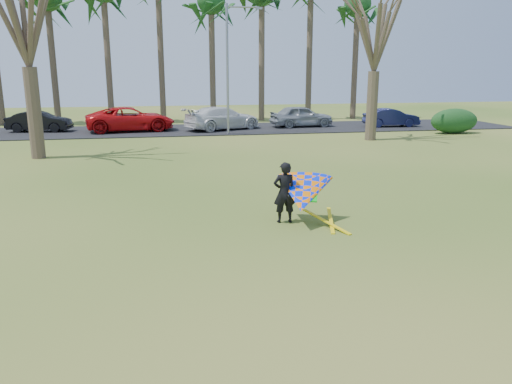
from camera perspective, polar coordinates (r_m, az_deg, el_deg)
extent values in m
plane|color=#255612|center=(10.88, 2.00, -8.12)|extent=(100.00, 100.00, 0.00)
cube|color=black|center=(35.14, -7.11, 7.09)|extent=(46.00, 7.00, 0.06)
cylinder|color=#48392B|center=(41.57, -22.18, 13.40)|extent=(0.48, 0.48, 9.00)
cylinder|color=#4B3B2D|center=(41.02, -16.57, 14.33)|extent=(0.48, 0.48, 9.70)
cylinder|color=#483A2B|center=(40.86, -10.82, 15.14)|extent=(0.48, 0.48, 10.40)
cylinder|color=#493A2C|center=(41.06, -5.01, 14.34)|extent=(0.48, 0.48, 9.00)
ellipsoid|color=#19471C|center=(41.40, -5.16, 20.99)|extent=(4.84, 4.84, 3.08)
cylinder|color=brown|center=(41.67, 0.64, 14.86)|extent=(0.48, 0.48, 9.70)
cylinder|color=brown|center=(42.66, 6.11, 15.23)|extent=(0.48, 0.48, 10.40)
cylinder|color=#4D3C2E|center=(43.96, 11.24, 14.09)|extent=(0.48, 0.48, 9.00)
ellipsoid|color=#1B4C1E|center=(44.27, 11.55, 20.31)|extent=(4.84, 4.84, 3.08)
cylinder|color=#4C3A2D|center=(25.57, -24.01, 8.21)|extent=(0.64, 0.64, 4.20)
cylinder|color=#493A2C|center=(30.49, 13.11, 9.54)|extent=(0.64, 0.64, 3.99)
cylinder|color=gray|center=(32.12, -3.28, 13.65)|extent=(0.16, 0.16, 8.00)
cylinder|color=gray|center=(32.49, -1.52, 20.38)|extent=(2.00, 0.10, 0.10)
cube|color=gray|center=(32.66, 0.33, 20.26)|extent=(0.40, 0.18, 0.12)
ellipsoid|color=#163D19|center=(35.46, 21.70, 7.56)|extent=(3.25, 1.47, 1.62)
ellipsoid|color=#143817|center=(37.74, 21.84, 7.49)|extent=(2.06, 0.97, 1.14)
imported|color=black|center=(36.43, -23.53, 7.41)|extent=(4.24, 1.96, 1.35)
imported|color=red|center=(34.77, -14.15, 8.09)|extent=(6.12, 3.46, 1.61)
imported|color=silver|center=(34.73, -3.85, 8.42)|extent=(5.80, 4.21, 1.56)
imported|color=gray|center=(36.54, 5.21, 8.64)|extent=(4.65, 2.24, 1.53)
imported|color=#171A45|center=(37.81, 15.19, 8.21)|extent=(4.00, 1.57, 1.30)
imported|color=black|center=(13.49, 3.27, -0.06)|extent=(0.61, 0.40, 1.67)
cone|color=#0528FF|center=(13.37, 5.40, -0.16)|extent=(2.13, 2.39, 2.02)
cube|color=#0CBF19|center=(13.34, 5.98, -0.43)|extent=(0.62, 0.60, 0.24)
cube|color=yellow|center=(13.43, 7.99, -3.87)|extent=(0.85, 1.66, 0.28)
cube|color=yellow|center=(13.68, 8.52, -3.56)|extent=(0.56, 1.76, 0.22)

